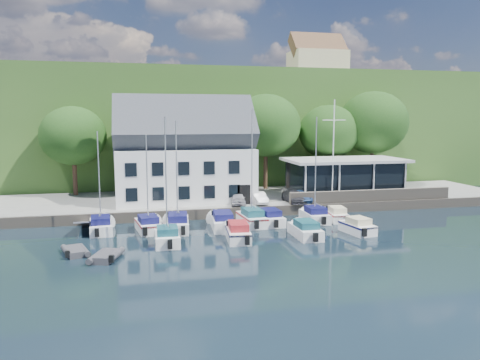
{
  "coord_description": "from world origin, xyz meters",
  "views": [
    {
      "loc": [
        -12.16,
        -32.66,
        9.72
      ],
      "look_at": [
        -2.7,
        9.0,
        3.98
      ],
      "focal_mm": 35.0,
      "sensor_mm": 36.0,
      "label": 1
    }
  ],
  "objects_px": {
    "boat_r1_1": "(147,181)",
    "boat_r2_2": "(238,231)",
    "car_dgrey": "(294,197)",
    "boat_r1_2": "(177,177)",
    "harbor_building": "(184,159)",
    "boat_r2_1": "(166,188)",
    "club_pavilion": "(344,177)",
    "boat_r2_3": "(305,228)",
    "boat_r1_0": "(99,182)",
    "boat_r1_4": "(252,173)",
    "boat_r1_6": "(315,174)",
    "boat_r1_7": "(336,213)",
    "car_blue": "(299,196)",
    "dinghy_1": "(106,255)",
    "car_white": "(259,198)",
    "boat_r1_3": "(222,220)",
    "boat_r1_5": "(270,216)",
    "boat_r2_4": "(357,225)",
    "flagpole": "(333,151)",
    "car_silver": "(238,198)",
    "dinghy_0": "(75,250)"
  },
  "relations": [
    {
      "from": "club_pavilion",
      "to": "boat_r1_1",
      "type": "relative_size",
      "value": 1.52
    },
    {
      "from": "car_blue",
      "to": "car_white",
      "type": "bearing_deg",
      "value": 177.39
    },
    {
      "from": "boat_r2_2",
      "to": "boat_r1_5",
      "type": "bearing_deg",
      "value": 55.19
    },
    {
      "from": "car_blue",
      "to": "boat_r1_0",
      "type": "distance_m",
      "value": 20.24
    },
    {
      "from": "car_silver",
      "to": "boat_r2_2",
      "type": "relative_size",
      "value": 0.59
    },
    {
      "from": "boat_r2_3",
      "to": "dinghy_0",
      "type": "relative_size",
      "value": 2.13
    },
    {
      "from": "boat_r1_7",
      "to": "boat_r2_1",
      "type": "distance_m",
      "value": 17.38
    },
    {
      "from": "boat_r1_7",
      "to": "car_blue",
      "type": "bearing_deg",
      "value": 119.22
    },
    {
      "from": "boat_r1_6",
      "to": "dinghy_1",
      "type": "bearing_deg",
      "value": -155.43
    },
    {
      "from": "boat_r1_6",
      "to": "boat_r1_3",
      "type": "bearing_deg",
      "value": -174.96
    },
    {
      "from": "flagpole",
      "to": "boat_r1_5",
      "type": "xyz_separation_m",
      "value": [
        -8.29,
        -4.91,
        -5.56
      ]
    },
    {
      "from": "flagpole",
      "to": "boat_r1_6",
      "type": "xyz_separation_m",
      "value": [
        -3.91,
        -4.92,
        -1.81
      ]
    },
    {
      "from": "car_silver",
      "to": "flagpole",
      "type": "relative_size",
      "value": 0.34
    },
    {
      "from": "boat_r1_4",
      "to": "boat_r1_5",
      "type": "relative_size",
      "value": 1.59
    },
    {
      "from": "boat_r2_1",
      "to": "dinghy_0",
      "type": "height_order",
      "value": "boat_r2_1"
    },
    {
      "from": "boat_r1_5",
      "to": "boat_r2_2",
      "type": "distance_m",
      "value": 6.31
    },
    {
      "from": "boat_r1_4",
      "to": "dinghy_0",
      "type": "distance_m",
      "value": 16.41
    },
    {
      "from": "boat_r1_0",
      "to": "boat_r1_4",
      "type": "bearing_deg",
      "value": -5.22
    },
    {
      "from": "boat_r2_1",
      "to": "boat_r2_4",
      "type": "relative_size",
      "value": 1.84
    },
    {
      "from": "boat_r1_6",
      "to": "boat_r2_3",
      "type": "relative_size",
      "value": 1.51
    },
    {
      "from": "club_pavilion",
      "to": "boat_r2_1",
      "type": "xyz_separation_m",
      "value": [
        -20.86,
        -13.26,
        1.33
      ]
    },
    {
      "from": "flagpole",
      "to": "harbor_building",
      "type": "bearing_deg",
      "value": 165.65
    },
    {
      "from": "boat_r1_6",
      "to": "car_blue",
      "type": "bearing_deg",
      "value": 88.98
    },
    {
      "from": "boat_r1_1",
      "to": "boat_r1_7",
      "type": "height_order",
      "value": "boat_r1_1"
    },
    {
      "from": "boat_r1_4",
      "to": "boat_r1_7",
      "type": "relative_size",
      "value": 1.88
    },
    {
      "from": "boat_r1_2",
      "to": "dinghy_1",
      "type": "bearing_deg",
      "value": -121.93
    },
    {
      "from": "boat_r1_1",
      "to": "boat_r1_6",
      "type": "bearing_deg",
      "value": -6.99
    },
    {
      "from": "club_pavilion",
      "to": "boat_r1_4",
      "type": "height_order",
      "value": "boat_r1_4"
    },
    {
      "from": "club_pavilion",
      "to": "boat_r1_7",
      "type": "bearing_deg",
      "value": -119.18
    },
    {
      "from": "car_dgrey",
      "to": "boat_r1_2",
      "type": "relative_size",
      "value": 0.44
    },
    {
      "from": "boat_r1_1",
      "to": "boat_r1_7",
      "type": "relative_size",
      "value": 1.72
    },
    {
      "from": "car_dgrey",
      "to": "boat_r2_1",
      "type": "bearing_deg",
      "value": -145.87
    },
    {
      "from": "car_silver",
      "to": "dinghy_1",
      "type": "distance_m",
      "value": 17.82
    },
    {
      "from": "boat_r1_3",
      "to": "boat_r2_1",
      "type": "xyz_separation_m",
      "value": [
        -5.13,
        -4.38,
        3.64
      ]
    },
    {
      "from": "boat_r2_3",
      "to": "boat_r2_4",
      "type": "distance_m",
      "value": 4.73
    },
    {
      "from": "harbor_building",
      "to": "boat_r2_1",
      "type": "distance_m",
      "value": 14.09
    },
    {
      "from": "club_pavilion",
      "to": "boat_r2_3",
      "type": "height_order",
      "value": "club_pavilion"
    },
    {
      "from": "club_pavilion",
      "to": "boat_r1_5",
      "type": "xyz_separation_m",
      "value": [
        -11.18,
        -8.27,
        -2.34
      ]
    },
    {
      "from": "flagpole",
      "to": "boat_r2_1",
      "type": "xyz_separation_m",
      "value": [
        -17.97,
        -9.9,
        -1.89
      ]
    },
    {
      "from": "car_white",
      "to": "boat_r1_3",
      "type": "distance_m",
      "value": 7.5
    },
    {
      "from": "car_white",
      "to": "boat_r2_2",
      "type": "bearing_deg",
      "value": -114.1
    },
    {
      "from": "boat_r1_2",
      "to": "car_white",
      "type": "bearing_deg",
      "value": 38.24
    },
    {
      "from": "boat_r1_6",
      "to": "boat_r1_7",
      "type": "relative_size",
      "value": 1.78
    },
    {
      "from": "harbor_building",
      "to": "boat_r1_1",
      "type": "distance_m",
      "value": 10.14
    },
    {
      "from": "boat_r1_1",
      "to": "flagpole",
      "type": "bearing_deg",
      "value": 6.94
    },
    {
      "from": "car_blue",
      "to": "boat_r2_2",
      "type": "height_order",
      "value": "car_blue"
    },
    {
      "from": "car_dgrey",
      "to": "harbor_building",
      "type": "bearing_deg",
      "value": 158.44
    },
    {
      "from": "boat_r1_1",
      "to": "boat_r2_1",
      "type": "bearing_deg",
      "value": -82.68
    },
    {
      "from": "boat_r1_1",
      "to": "boat_r2_2",
      "type": "relative_size",
      "value": 1.43
    },
    {
      "from": "boat_r2_2",
      "to": "boat_r2_4",
      "type": "bearing_deg",
      "value": 4.64
    }
  ]
}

